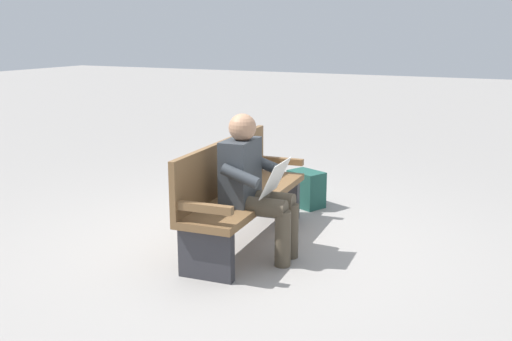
% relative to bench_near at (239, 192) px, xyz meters
% --- Properties ---
extents(ground_plane, '(40.00, 40.00, 0.00)m').
position_rel_bench_near_xyz_m(ground_plane, '(-0.01, 0.07, -0.46)').
color(ground_plane, gray).
extents(bench_near, '(1.83, 0.63, 0.90)m').
position_rel_bench_near_xyz_m(bench_near, '(0.00, 0.00, 0.00)').
color(bench_near, brown).
rests_on(bench_near, ground).
extents(person_seated, '(0.59, 0.60, 1.18)m').
position_rel_bench_near_xyz_m(person_seated, '(0.23, 0.25, 0.17)').
color(person_seated, '#33383D').
rests_on(person_seated, ground).
extents(backpack, '(0.38, 0.43, 0.38)m').
position_rel_bench_near_xyz_m(backpack, '(-1.30, 0.11, -0.27)').
color(backpack, '#1E4C42').
rests_on(backpack, ground).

